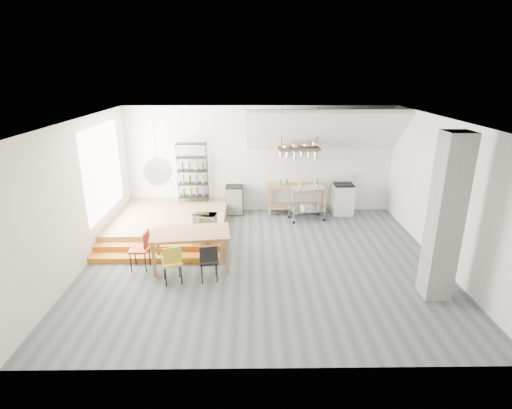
{
  "coord_description": "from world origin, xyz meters",
  "views": [
    {
      "loc": [
        -0.27,
        -8.31,
        4.21
      ],
      "look_at": [
        -0.15,
        0.8,
        1.1
      ],
      "focal_mm": 28.0,
      "sensor_mm": 36.0,
      "label": 1
    }
  ],
  "objects_px": {
    "dining_table": "(190,236)",
    "mini_fridge": "(235,200)",
    "rolling_cart": "(307,199)",
    "stove": "(342,198)"
  },
  "relations": [
    {
      "from": "stove",
      "to": "rolling_cart",
      "type": "distance_m",
      "value": 1.28
    },
    {
      "from": "dining_table",
      "to": "rolling_cart",
      "type": "height_order",
      "value": "rolling_cart"
    },
    {
      "from": "mini_fridge",
      "to": "dining_table",
      "type": "bearing_deg",
      "value": -103.81
    },
    {
      "from": "stove",
      "to": "dining_table",
      "type": "height_order",
      "value": "stove"
    },
    {
      "from": "dining_table",
      "to": "rolling_cart",
      "type": "relative_size",
      "value": 1.68
    },
    {
      "from": "rolling_cart",
      "to": "stove",
      "type": "bearing_deg",
      "value": 13.68
    },
    {
      "from": "dining_table",
      "to": "mini_fridge",
      "type": "distance_m",
      "value": 3.51
    },
    {
      "from": "rolling_cart",
      "to": "mini_fridge",
      "type": "height_order",
      "value": "rolling_cart"
    },
    {
      "from": "mini_fridge",
      "to": "rolling_cart",
      "type": "bearing_deg",
      "value": -15.27
    },
    {
      "from": "dining_table",
      "to": "mini_fridge",
      "type": "height_order",
      "value": "mini_fridge"
    }
  ]
}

